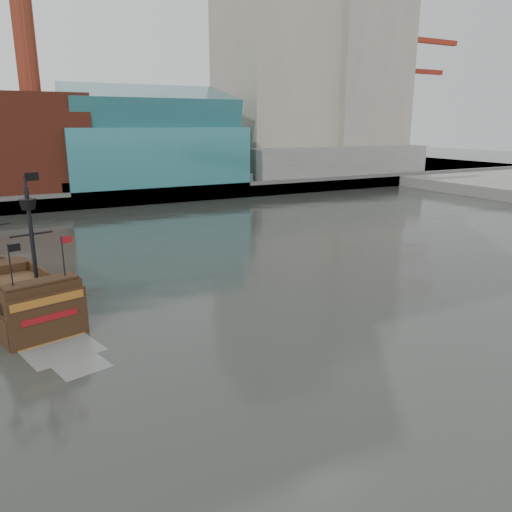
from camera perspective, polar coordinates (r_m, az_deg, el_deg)
ground at (r=25.58m, az=13.77°, el=-15.19°), size 400.00×400.00×0.00m
promenade_far at (r=109.89m, az=-19.96°, el=7.97°), size 220.00×60.00×2.00m
seawall at (r=80.96m, az=-16.87°, el=6.24°), size 220.00×1.00×2.60m
skyline at (r=103.50m, az=-17.50°, el=20.90°), size 149.00×45.00×62.00m
crane_a at (r=135.99m, az=16.55°, el=17.08°), size 22.50×4.00×32.25m
crane_b at (r=149.73m, az=16.44°, el=15.48°), size 19.10×4.00×26.25m
pirate_ship at (r=37.25m, az=-25.44°, el=-4.81°), size 7.89×15.32×11.00m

